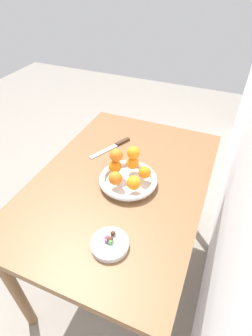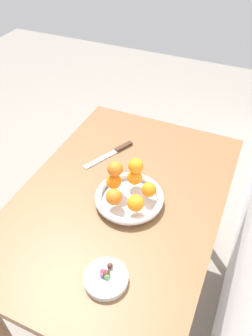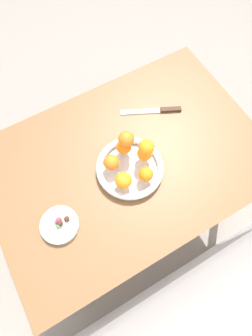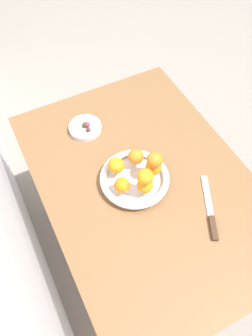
% 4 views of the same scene
% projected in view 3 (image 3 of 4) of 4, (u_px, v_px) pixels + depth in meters
% --- Properties ---
extents(ground_plane, '(6.00, 6.00, 0.00)m').
position_uv_depth(ground_plane, '(127.00, 206.00, 1.72)').
color(ground_plane, gray).
extents(dining_table, '(1.10, 0.76, 0.74)m').
position_uv_depth(dining_table, '(127.00, 168.00, 1.12)').
color(dining_table, brown).
rests_on(dining_table, ground_plane).
extents(fruit_bowl, '(0.26, 0.26, 0.04)m').
position_uv_depth(fruit_bowl, '(130.00, 168.00, 1.00)').
color(fruit_bowl, silver).
rests_on(fruit_bowl, dining_table).
extents(candy_dish, '(0.14, 0.14, 0.02)m').
position_uv_depth(candy_dish, '(60.00, 225.00, 0.93)').
color(candy_dish, silver).
rests_on(candy_dish, dining_table).
extents(orange_0, '(0.06, 0.06, 0.06)m').
position_uv_depth(orange_0, '(124.00, 146.00, 0.98)').
color(orange_0, orange).
rests_on(orange_0, fruit_bowl).
extents(orange_1, '(0.06, 0.06, 0.06)m').
position_uv_depth(orange_1, '(112.00, 162.00, 0.96)').
color(orange_1, orange).
rests_on(orange_1, fruit_bowl).
extents(orange_2, '(0.06, 0.06, 0.06)m').
position_uv_depth(orange_2, '(123.00, 180.00, 0.93)').
color(orange_2, orange).
rests_on(orange_2, fruit_bowl).
extents(orange_3, '(0.06, 0.06, 0.06)m').
position_uv_depth(orange_3, '(146.00, 174.00, 0.94)').
color(orange_3, orange).
rests_on(orange_3, fruit_bowl).
extents(orange_4, '(0.06, 0.06, 0.06)m').
position_uv_depth(orange_4, '(145.00, 154.00, 0.97)').
color(orange_4, orange).
rests_on(orange_4, fruit_bowl).
extents(orange_5, '(0.06, 0.06, 0.06)m').
position_uv_depth(orange_5, '(146.00, 147.00, 0.92)').
color(orange_5, orange).
rests_on(orange_5, orange_4).
extents(orange_6, '(0.06, 0.06, 0.06)m').
position_uv_depth(orange_6, '(126.00, 139.00, 0.93)').
color(orange_6, orange).
rests_on(orange_6, orange_0).
extents(candy_ball_0, '(0.02, 0.02, 0.02)m').
position_uv_depth(candy_ball_0, '(60.00, 223.00, 0.91)').
color(candy_ball_0, '#472819').
rests_on(candy_ball_0, candy_dish).
extents(candy_ball_1, '(0.02, 0.02, 0.02)m').
position_uv_depth(candy_ball_1, '(59.00, 220.00, 0.92)').
color(candy_ball_1, '#C6384C').
rests_on(candy_ball_1, candy_dish).
extents(candy_ball_2, '(0.02, 0.02, 0.02)m').
position_uv_depth(candy_ball_2, '(67.00, 219.00, 0.92)').
color(candy_ball_2, '#472819').
rests_on(candy_ball_2, candy_dish).
extents(candy_ball_3, '(0.02, 0.02, 0.02)m').
position_uv_depth(candy_ball_3, '(58.00, 225.00, 0.91)').
color(candy_ball_3, '#4C9947').
rests_on(candy_ball_3, candy_dish).
extents(candy_ball_4, '(0.02, 0.02, 0.02)m').
position_uv_depth(candy_ball_4, '(58.00, 224.00, 0.91)').
color(candy_ball_4, '#472819').
rests_on(candy_ball_4, candy_dish).
extents(candy_ball_5, '(0.02, 0.02, 0.02)m').
position_uv_depth(candy_ball_5, '(56.00, 222.00, 0.92)').
color(candy_ball_5, '#8C4C99').
rests_on(candy_ball_5, candy_dish).
extents(knife, '(0.24, 0.13, 0.01)m').
position_uv_depth(knife, '(156.00, 111.00, 1.12)').
color(knife, '#3F2819').
rests_on(knife, dining_table).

